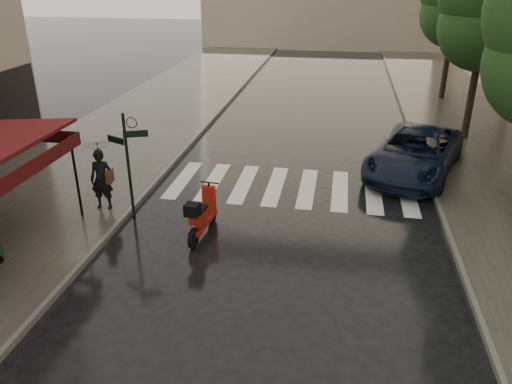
% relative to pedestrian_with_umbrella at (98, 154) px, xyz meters
% --- Properties ---
extents(ground, '(120.00, 120.00, 0.00)m').
position_rel_pedestrian_with_umbrella_xyz_m(ground, '(2.22, -3.33, -1.79)').
color(ground, black).
rests_on(ground, ground).
extents(sidewalk_near, '(6.00, 60.00, 0.12)m').
position_rel_pedestrian_with_umbrella_xyz_m(sidewalk_near, '(-2.28, 8.67, -1.73)').
color(sidewalk_near, '#38332D').
rests_on(sidewalk_near, ground).
extents(sidewalk_far, '(5.50, 60.00, 0.12)m').
position_rel_pedestrian_with_umbrella_xyz_m(sidewalk_far, '(12.47, 8.67, -1.73)').
color(sidewalk_far, '#38332D').
rests_on(sidewalk_far, ground).
extents(curb_near, '(0.12, 60.00, 0.16)m').
position_rel_pedestrian_with_umbrella_xyz_m(curb_near, '(0.77, 8.67, -1.71)').
color(curb_near, '#595651').
rests_on(curb_near, ground).
extents(curb_far, '(0.12, 60.00, 0.16)m').
position_rel_pedestrian_with_umbrella_xyz_m(curb_far, '(9.67, 8.67, -1.71)').
color(curb_far, '#595651').
rests_on(curb_far, ground).
extents(crosswalk, '(7.85, 3.20, 0.01)m').
position_rel_pedestrian_with_umbrella_xyz_m(crosswalk, '(5.20, 2.67, -1.78)').
color(crosswalk, silver).
rests_on(crosswalk, ground).
extents(signpost, '(1.17, 0.29, 3.10)m').
position_rel_pedestrian_with_umbrella_xyz_m(signpost, '(1.03, -0.33, 0.04)').
color(signpost, black).
rests_on(signpost, ground).
extents(pedestrian_with_umbrella, '(1.16, 1.18, 2.51)m').
position_rel_pedestrian_with_umbrella_xyz_m(pedestrian_with_umbrella, '(0.00, 0.00, 0.00)').
color(pedestrian_with_umbrella, black).
rests_on(pedestrian_with_umbrella, sidewalk_near).
extents(scooter, '(0.57, 1.93, 1.27)m').
position_rel_pedestrian_with_umbrella_xyz_m(scooter, '(3.20, -0.94, -1.20)').
color(scooter, black).
rests_on(scooter, ground).
extents(parked_car, '(4.16, 6.00, 1.52)m').
position_rel_pedestrian_with_umbrella_xyz_m(parked_car, '(9.22, 4.57, -1.03)').
color(parked_car, black).
rests_on(parked_car, ground).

